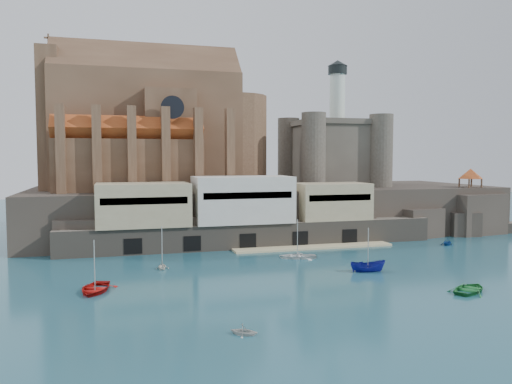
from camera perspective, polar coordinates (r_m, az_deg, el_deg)
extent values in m
plane|color=#1A4958|center=(75.41, 10.40, -8.73)|extent=(300.00, 300.00, 0.00)
cube|color=black|center=(111.48, 1.36, -1.96)|extent=(100.00, 34.00, 10.00)
cube|color=black|center=(90.69, -19.04, -4.81)|extent=(9.00, 5.00, 6.00)
cube|color=black|center=(91.13, -8.92, -4.60)|extent=(9.00, 5.00, 6.00)
cube|color=black|center=(94.61, 1.39, -4.24)|extent=(9.00, 5.00, 6.00)
cube|color=black|center=(100.88, 10.68, -3.80)|extent=(9.00, 5.00, 6.00)
cube|color=black|center=(108.89, 18.26, -3.36)|extent=(9.00, 5.00, 6.00)
cube|color=#675E52|center=(92.94, -0.21, -4.85)|extent=(70.00, 6.00, 4.50)
cube|color=#CCBC88|center=(92.28, 6.58, -6.27)|extent=(30.00, 4.00, 0.40)
cube|color=black|center=(86.94, -13.87, -6.02)|extent=(3.00, 0.40, 2.60)
cube|color=black|center=(87.80, -7.30, -5.84)|extent=(3.00, 0.40, 2.60)
cube|color=black|center=(89.77, -0.95, -5.59)|extent=(3.00, 0.40, 2.60)
cube|color=black|center=(92.78, 5.06, -5.29)|extent=(3.00, 0.40, 2.60)
cube|color=black|center=(96.74, 10.63, -4.96)|extent=(3.00, 0.40, 2.60)
cube|color=tan|center=(90.01, -12.75, -1.39)|extent=(16.00, 9.00, 7.50)
cube|color=beige|center=(92.63, -1.56, -0.84)|extent=(18.00, 9.00, 8.50)
cube|color=tan|center=(98.62, 8.63, -1.03)|extent=(14.00, 8.00, 7.00)
cube|color=brown|center=(108.36, -12.31, 6.78)|extent=(38.00, 14.00, 24.00)
cube|color=brown|center=(109.62, -12.40, 13.06)|extent=(38.00, 13.01, 13.01)
cylinder|color=brown|center=(111.05, -2.41, 5.76)|extent=(14.00, 14.00, 20.00)
cube|color=brown|center=(108.59, -10.17, 5.75)|extent=(10.00, 20.00, 20.00)
cube|color=brown|center=(98.56, -14.24, 2.97)|extent=(28.00, 5.00, 10.00)
cube|color=brown|center=(117.55, -14.48, 3.10)|extent=(28.00, 5.00, 10.00)
cube|color=#A1421B|center=(98.68, -14.31, 6.80)|extent=(28.00, 5.66, 5.66)
cube|color=#A1421B|center=(117.66, -14.54, 6.32)|extent=(28.00, 5.66, 5.66)
cube|color=brown|center=(109.00, -22.43, 7.61)|extent=(4.00, 10.00, 28.00)
cylinder|color=black|center=(97.01, -9.52, 9.53)|extent=(4.40, 0.30, 4.40)
cube|color=brown|center=(96.00, -21.43, 4.59)|extent=(1.60, 2.20, 16.00)
cube|color=brown|center=(95.59, -17.72, 4.68)|extent=(1.60, 2.20, 16.00)
cube|color=brown|center=(95.57, -13.99, 4.75)|extent=(1.60, 2.20, 16.00)
cube|color=brown|center=(95.96, -10.27, 4.80)|extent=(1.60, 2.20, 16.00)
cube|color=brown|center=(96.75, -6.60, 4.83)|extent=(1.60, 2.20, 16.00)
cube|color=brown|center=(97.92, -3.00, 4.84)|extent=(1.60, 2.20, 16.00)
cube|color=#453F36|center=(117.50, 8.72, 4.16)|extent=(16.00, 16.00, 14.00)
cube|color=#453F36|center=(117.77, 8.76, 7.76)|extent=(17.00, 17.00, 1.20)
cylinder|color=#453F36|center=(107.00, 6.59, 4.74)|extent=(5.20, 5.20, 16.00)
cylinder|color=#453F36|center=(114.02, 14.07, 4.60)|extent=(5.20, 5.20, 16.00)
cylinder|color=#453F36|center=(121.95, 3.73, 4.66)|extent=(5.20, 5.20, 16.00)
cylinder|color=#453F36|center=(128.16, 10.51, 4.56)|extent=(5.20, 5.20, 16.00)
cylinder|color=silver|center=(120.91, 9.27, 10.32)|extent=(3.60, 3.60, 12.00)
cylinder|color=black|center=(121.89, 9.30, 13.59)|extent=(4.40, 4.40, 2.00)
cone|color=black|center=(122.17, 9.31, 14.33)|extent=(4.60, 4.60, 1.40)
cube|color=black|center=(119.02, 23.20, -2.22)|extent=(12.00, 10.00, 8.70)
cube|color=black|center=(114.42, 22.56, -3.37)|extent=(6.00, 5.00, 5.00)
cube|color=black|center=(123.87, 24.41, -2.65)|extent=(5.00, 4.00, 6.00)
cube|color=brown|center=(118.65, 23.26, -0.06)|extent=(4.20, 4.20, 0.30)
cylinder|color=brown|center=(116.32, 23.16, 0.59)|extent=(0.36, 0.36, 3.20)
cylinder|color=brown|center=(118.35, 24.37, 0.61)|extent=(0.36, 0.36, 3.20)
cylinder|color=brown|center=(118.82, 22.20, 0.68)|extent=(0.36, 0.36, 3.20)
cylinder|color=brown|center=(120.81, 23.39, 0.69)|extent=(0.36, 0.36, 3.20)
pyramid|color=#A1421B|center=(118.45, 23.32, 1.95)|extent=(6.40, 6.40, 2.20)
imported|color=#B5100D|center=(65.73, -17.91, -10.76)|extent=(4.92, 2.50, 6.61)
imported|color=beige|center=(48.31, -1.40, -15.99)|extent=(2.41, 2.66, 2.64)
imported|color=navy|center=(74.81, 12.66, -8.87)|extent=(2.32, 2.28, 5.17)
imported|color=#247E3A|center=(67.98, 23.26, -10.40)|extent=(3.34, 4.40, 6.13)
imported|color=silver|center=(76.02, -10.66, -8.63)|extent=(2.62, 1.82, 2.82)
imported|color=silver|center=(82.97, 4.74, -7.52)|extent=(2.18, 4.54, 6.11)
imported|color=navy|center=(101.39, 21.01, -5.67)|extent=(3.02, 3.17, 3.16)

